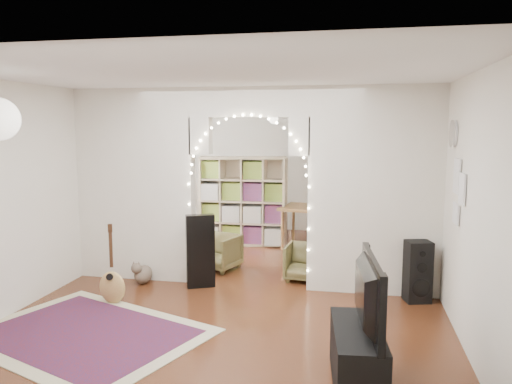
% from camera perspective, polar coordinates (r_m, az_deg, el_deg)
% --- Properties ---
extents(floor, '(7.50, 7.50, 0.00)m').
position_cam_1_polar(floor, '(7.06, -0.73, -10.48)').
color(floor, black).
rests_on(floor, ground).
extents(ceiling, '(5.00, 7.50, 0.02)m').
position_cam_1_polar(ceiling, '(6.73, -0.77, 11.94)').
color(ceiling, white).
rests_on(ceiling, wall_back).
extents(wall_back, '(5.00, 0.02, 2.70)m').
position_cam_1_polar(wall_back, '(10.44, 3.57, 2.96)').
color(wall_back, silver).
rests_on(wall_back, floor).
extents(wall_front, '(5.00, 0.02, 2.70)m').
position_cam_1_polar(wall_front, '(3.25, -14.86, -7.61)').
color(wall_front, silver).
rests_on(wall_front, floor).
extents(wall_left, '(0.02, 7.50, 2.70)m').
position_cam_1_polar(wall_left, '(7.68, -19.31, 0.89)').
color(wall_left, silver).
rests_on(wall_left, floor).
extents(wall_right, '(0.02, 7.50, 2.70)m').
position_cam_1_polar(wall_right, '(6.70, 20.63, -0.09)').
color(wall_right, silver).
rests_on(wall_right, floor).
extents(divider_wall, '(5.00, 0.20, 2.70)m').
position_cam_1_polar(divider_wall, '(6.75, -0.76, 1.09)').
color(divider_wall, silver).
rests_on(divider_wall, floor).
extents(fairy_lights, '(1.64, 0.04, 1.60)m').
position_cam_1_polar(fairy_lights, '(6.61, -0.99, 2.04)').
color(fairy_lights, '#FFEABF').
rests_on(fairy_lights, divider_wall).
extents(window, '(0.04, 1.20, 1.40)m').
position_cam_1_polar(window, '(9.24, -13.51, 3.10)').
color(window, white).
rests_on(window, wall_left).
extents(wall_clock, '(0.03, 0.31, 0.31)m').
position_cam_1_polar(wall_clock, '(6.06, 21.68, 6.22)').
color(wall_clock, white).
rests_on(wall_clock, wall_right).
extents(picture_frames, '(0.02, 0.50, 0.70)m').
position_cam_1_polar(picture_frames, '(5.70, 22.09, 0.09)').
color(picture_frames, white).
rests_on(picture_frames, wall_right).
extents(ceiling_fan, '(1.10, 1.10, 0.30)m').
position_cam_1_polar(ceiling_fan, '(8.68, 2.04, 8.98)').
color(ceiling_fan, '#C18F40').
rests_on(ceiling_fan, ceiling).
extents(area_rug, '(2.85, 2.51, 0.02)m').
position_cam_1_polar(area_rug, '(5.76, -18.90, -15.09)').
color(area_rug, maroon).
rests_on(area_rug, floor).
extents(guitar_case, '(0.40, 0.28, 1.00)m').
position_cam_1_polar(guitar_case, '(6.84, -6.37, -6.74)').
color(guitar_case, black).
rests_on(guitar_case, floor).
extents(acoustic_guitar, '(0.36, 0.21, 0.85)m').
position_cam_1_polar(acoustic_guitar, '(6.47, -16.15, -9.04)').
color(acoustic_guitar, '#AE8545').
rests_on(acoustic_guitar, floor).
extents(tabby_cat, '(0.30, 0.54, 0.35)m').
position_cam_1_polar(tabby_cat, '(7.22, -12.84, -9.07)').
color(tabby_cat, brown).
rests_on(tabby_cat, floor).
extents(floor_speaker, '(0.36, 0.33, 0.77)m').
position_cam_1_polar(floor_speaker, '(6.61, 18.00, -8.64)').
color(floor_speaker, black).
rests_on(floor_speaker, floor).
extents(media_console, '(0.50, 1.04, 0.50)m').
position_cam_1_polar(media_console, '(4.52, 11.49, -18.00)').
color(media_console, black).
rests_on(media_console, floor).
extents(tv, '(0.25, 1.08, 0.62)m').
position_cam_1_polar(tv, '(4.30, 11.69, -11.26)').
color(tv, black).
rests_on(tv, media_console).
extents(bookcase, '(1.63, 0.66, 1.63)m').
position_cam_1_polar(bookcase, '(9.18, -1.46, -1.02)').
color(bookcase, beige).
rests_on(bookcase, floor).
extents(dining_table, '(1.33, 1.01, 0.76)m').
position_cam_1_polar(dining_table, '(8.94, 6.86, -2.18)').
color(dining_table, brown).
rests_on(dining_table, floor).
extents(flower_vase, '(0.21, 0.21, 0.19)m').
position_cam_1_polar(flower_vase, '(8.91, 6.88, -1.11)').
color(flower_vase, white).
rests_on(flower_vase, dining_table).
extents(dining_chair_left, '(0.73, 0.74, 0.54)m').
position_cam_1_polar(dining_chair_left, '(7.71, -4.38, -6.84)').
color(dining_chair_left, brown).
rests_on(dining_chair_left, floor).
extents(dining_chair_right, '(0.60, 0.61, 0.52)m').
position_cam_1_polar(dining_chair_right, '(7.21, 5.72, -7.99)').
color(dining_chair_right, brown).
rests_on(dining_chair_right, floor).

